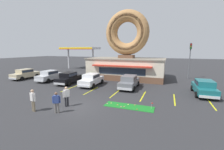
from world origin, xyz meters
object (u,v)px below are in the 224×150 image
object	(u,v)px
car_grey	(129,81)
car_black	(69,77)
pedestrian_blue_sweater_man	(33,99)
traffic_light_pole	(190,56)
pedestrian_leather_jacket_man	(56,102)
car_white	(92,79)
pedestrian_hooded_kid	(66,96)
golf_ball	(125,107)
trash_bin	(91,76)
car_silver	(50,75)
car_teal	(204,87)
car_champagne	(25,73)
putting_flag_pin	(152,104)

from	to	relation	value
car_grey	car_black	bearing A→B (deg)	-177.02
pedestrian_blue_sweater_man	traffic_light_pole	distance (m)	22.97
pedestrian_leather_jacket_man	car_black	bearing A→B (deg)	121.44
car_white	traffic_light_pole	xyz separation A→B (m)	(12.61, 9.79, 2.84)
pedestrian_hooded_kid	golf_ball	bearing A→B (deg)	18.47
car_grey	trash_bin	size ratio (longest dim) A/B	4.69
traffic_light_pole	car_black	bearing A→B (deg)	-148.79
pedestrian_blue_sweater_man	pedestrian_hooded_kid	size ratio (longest dim) A/B	1.02
car_silver	golf_ball	bearing A→B (deg)	-24.79
car_black	trash_bin	size ratio (longest dim) A/B	4.75
pedestrian_leather_jacket_man	trash_bin	distance (m)	13.10
car_silver	traffic_light_pole	bearing A→B (deg)	24.90
car_teal	traffic_light_pole	distance (m)	9.82
car_silver	pedestrian_hooded_kid	distance (m)	11.96
car_white	car_champagne	distance (m)	12.43
traffic_light_pole	pedestrian_leather_jacket_man	bearing A→B (deg)	-120.37
car_teal	pedestrian_hooded_kid	bearing A→B (deg)	-145.91
golf_ball	putting_flag_pin	world-z (taller)	putting_flag_pin
car_teal	car_champagne	size ratio (longest dim) A/B	1.00
putting_flag_pin	trash_bin	bearing A→B (deg)	138.32
golf_ball	car_silver	xyz separation A→B (m)	(-13.65, 6.30, 0.82)
car_white	traffic_light_pole	size ratio (longest dim) A/B	0.79
car_champagne	pedestrian_hooded_kid	bearing A→B (deg)	-28.89
putting_flag_pin	car_grey	distance (m)	6.87
golf_ball	car_white	world-z (taller)	car_white
pedestrian_blue_sweater_man	pedestrian_leather_jacket_man	world-z (taller)	pedestrian_blue_sweater_man
car_grey	traffic_light_pole	size ratio (longest dim) A/B	0.79
trash_bin	car_teal	bearing A→B (deg)	-12.54
putting_flag_pin	pedestrian_blue_sweater_man	bearing A→B (deg)	-157.33
car_black	trash_bin	world-z (taller)	car_black
car_black	pedestrian_hooded_kid	world-z (taller)	pedestrian_hooded_kid
car_teal	trash_bin	xyz separation A→B (m)	(-15.17, 3.37, -0.37)
car_champagne	pedestrian_hooded_kid	xyz separation A→B (m)	(14.02, -7.73, 0.07)
putting_flag_pin	car_teal	distance (m)	7.59
golf_ball	car_white	bearing A→B (deg)	136.96
golf_ball	car_teal	distance (m)	9.28
trash_bin	pedestrian_leather_jacket_man	bearing A→B (deg)	-72.87
traffic_light_pole	car_silver	bearing A→B (deg)	-155.10
car_grey	car_white	bearing A→B (deg)	-175.08
car_grey	traffic_light_pole	distance (m)	12.39
pedestrian_hooded_kid	car_teal	bearing A→B (deg)	34.09
car_black	traffic_light_pole	distance (m)	19.14
car_grey	car_silver	bearing A→B (deg)	179.71
car_black	pedestrian_leather_jacket_man	world-z (taller)	pedestrian_leather_jacket_man
car_teal	car_silver	bearing A→B (deg)	179.76
car_black	car_champagne	bearing A→B (deg)	177.46
car_black	pedestrian_leather_jacket_man	xyz separation A→B (m)	(5.33, -8.72, 0.02)
car_teal	car_champagne	distance (m)	25.49
car_silver	car_grey	world-z (taller)	same
golf_ball	car_grey	distance (m)	6.41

